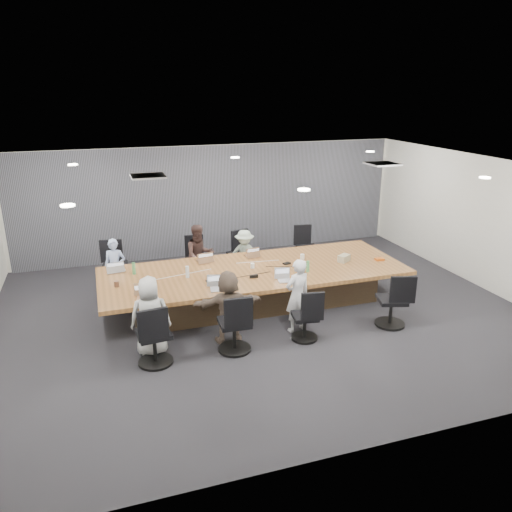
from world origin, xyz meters
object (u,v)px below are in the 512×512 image
object	(u,v)px
conference_table	(254,285)
laptop_2	(252,255)
laptop_0	(116,270)
bottle_green_left	(134,268)
laptop_5	(220,289)
person_6	(297,296)
chair_6	(305,320)
person_4	(150,316)
laptop_1	(205,260)
chair_4	(154,339)
chair_1	(197,263)
chair_0	(115,269)
chair_3	(307,251)
person_2	(244,255)
chair_7	(391,304)
snack_packet	(379,259)
laptop_6	(286,281)
person_5	(229,307)
bottle_green_right	(308,266)
stapler	(254,276)
chair_5	(234,327)
bottle_clear	(187,272)
mug_brown	(117,284)
canvas_bag	(344,258)
chair_2	(240,257)
person_0	(115,267)
laptop_4	(146,298)
person_1	(200,255)

from	to	relation	value
conference_table	laptop_2	distance (m)	0.90
laptop_0	bottle_green_left	bearing A→B (deg)	128.82
laptop_5	person_6	world-z (taller)	person_6
chair_6	person_4	size ratio (longest dim) A/B	0.54
laptop_0	laptop_1	world-z (taller)	same
chair_4	chair_1	bearing A→B (deg)	61.97
laptop_5	bottle_green_left	bearing A→B (deg)	146.15
chair_0	person_4	world-z (taller)	person_4
chair_1	chair_4	size ratio (longest dim) A/B	0.89
conference_table	chair_3	world-z (taller)	chair_3
conference_table	person_2	bearing A→B (deg)	81.45
person_2	person_4	world-z (taller)	person_4
chair_7	snack_packet	bearing A→B (deg)	84.23
chair_4	bottle_green_left	world-z (taller)	bottle_green_left
laptop_1	chair_1	bearing A→B (deg)	-97.44
laptop_1	person_2	world-z (taller)	person_2
laptop_6	snack_packet	xyz separation A→B (m)	(2.29, 0.51, 0.01)
chair_4	laptop_6	bearing A→B (deg)	13.50
person_5	laptop_6	xyz separation A→B (m)	(1.26, 0.55, 0.11)
chair_1	bottle_green_right	bearing A→B (deg)	130.78
person_6	stapler	xyz separation A→B (m)	(-0.52, 0.91, 0.09)
person_4	stapler	xyz separation A→B (m)	(2.05, 0.91, 0.10)
chair_6	laptop_0	size ratio (longest dim) A/B	2.14
chair_5	bottle_clear	distance (m)	1.78
bottle_clear	mug_brown	xyz separation A→B (m)	(-1.31, -0.05, -0.06)
bottle_green_left	canvas_bag	xyz separation A→B (m)	(4.19, -0.61, -0.05)
chair_2	snack_packet	bearing A→B (deg)	124.95
chair_0	snack_packet	distance (m)	5.63
person_0	person_4	size ratio (longest dim) A/B	0.91
chair_0	chair_3	distance (m)	4.50
chair_1	laptop_2	world-z (taller)	chair_1
chair_3	laptop_6	bearing A→B (deg)	67.64
chair_5	mug_brown	size ratio (longest dim) A/B	8.17
person_0	person_5	bearing A→B (deg)	-42.91
laptop_1	laptop_5	xyz separation A→B (m)	(-0.08, -1.60, 0.00)
chair_3	laptop_0	distance (m)	4.60
laptop_4	laptop_5	xyz separation A→B (m)	(1.30, 0.00, 0.00)
person_5	laptop_2	bearing A→B (deg)	-112.62
person_0	bottle_green_right	distance (m)	4.00
chair_6	bottle_green_left	distance (m)	3.46
laptop_2	laptop_5	size ratio (longest dim) A/B	0.84
conference_table	person_6	bearing A→B (deg)	-75.15
laptop_0	snack_packet	distance (m)	5.37
bottle_clear	laptop_1	bearing A→B (deg)	57.76
chair_5	person_1	size ratio (longest dim) A/B	0.63
chair_1	conference_table	bearing A→B (deg)	117.22
person_5	laptop_6	bearing A→B (deg)	-151.84
chair_0	bottle_green_left	xyz separation A→B (m)	(0.32, -1.23, 0.42)
person_1	person_2	world-z (taller)	person_1
stapler	person_4	bearing A→B (deg)	-149.00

